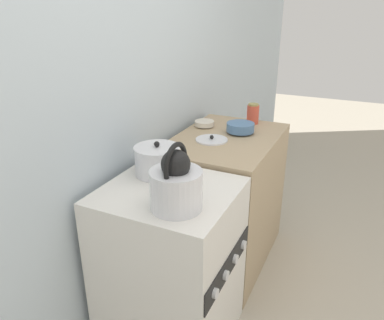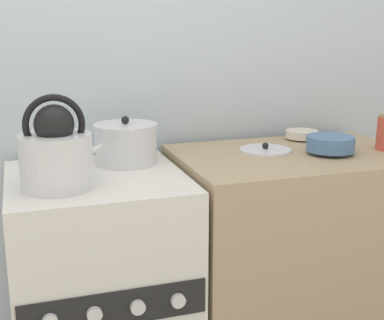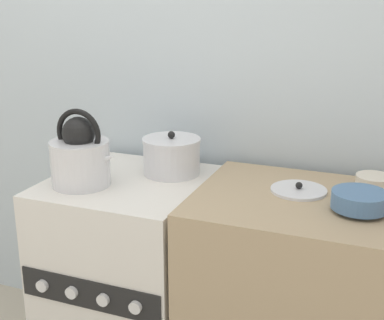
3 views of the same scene
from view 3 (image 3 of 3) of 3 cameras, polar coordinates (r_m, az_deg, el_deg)
wall_back at (r=2.26m, az=-2.87°, el=10.51°), size 7.00×0.06×2.50m
stove at (r=2.21m, az=-6.58°, el=-12.53°), size 0.57×0.62×0.85m
counter at (r=2.01m, az=13.18°, el=-15.92°), size 0.87×0.59×0.87m
kettle at (r=1.97m, az=-11.81°, el=0.39°), size 0.26×0.21×0.28m
cooking_pot at (r=2.06m, az=-2.19°, el=0.45°), size 0.22×0.22×0.17m
enamel_bowl at (r=1.74m, az=17.44°, el=-4.15°), size 0.17×0.17×0.07m
small_ceramic_bowl at (r=1.99m, az=18.89°, el=-2.05°), size 0.13×0.13×0.04m
loose_pot_lid at (r=1.87m, az=11.31°, el=-3.15°), size 0.19×0.19×0.03m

